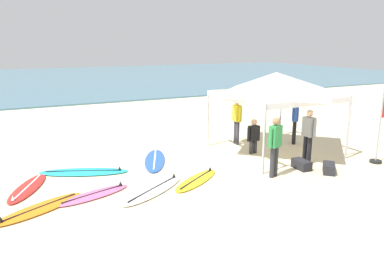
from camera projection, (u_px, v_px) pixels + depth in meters
name	position (u px, v px, depth m)	size (l,w,h in m)	color
ground_plane	(223.00, 164.00, 11.29)	(80.00, 80.00, 0.00)	beige
sea	(73.00, 78.00, 38.76)	(80.00, 36.00, 0.10)	teal
canopy_tent	(276.00, 83.00, 12.07)	(3.46, 3.46, 2.75)	#B7B7BC
surfboard_blue	(155.00, 160.00, 11.59)	(1.47, 2.41, 0.19)	blue
surfboard_yellow	(197.00, 180.00, 9.88)	(1.92, 1.51, 0.19)	yellow
surfboard_red	(28.00, 188.00, 9.33)	(1.32, 2.06, 0.19)	red
surfboard_pink	(94.00, 195.00, 8.92)	(1.98, 1.05, 0.19)	pink
surfboard_cyan	(84.00, 172.00, 10.52)	(2.61, 1.60, 0.19)	#23B2CC
surfboard_white	(153.00, 189.00, 9.24)	(2.27, 1.77, 0.19)	white
surfboard_orange	(40.00, 208.00, 8.18)	(2.17, 1.49, 0.19)	orange
person_green	(275.00, 143.00, 10.02)	(0.53, 0.32, 1.71)	#2D2D33
person_grey	(308.00, 133.00, 11.15)	(0.24, 0.55, 1.71)	black
person_yellow	(237.00, 118.00, 13.35)	(0.26, 0.55, 1.71)	#383842
person_blue	(295.00, 118.00, 13.41)	(0.40, 0.45, 1.71)	black
person_black	(254.00, 135.00, 12.26)	(0.55, 0.26, 1.20)	#2D2D33
banner_flag	(384.00, 114.00, 11.13)	(0.60, 0.36, 3.40)	#99999E
gear_bag_near_tent	(301.00, 164.00, 10.83)	(0.60, 0.32, 0.28)	#232328
gear_bag_by_pole	(329.00, 168.00, 10.52)	(0.60, 0.32, 0.28)	#232328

